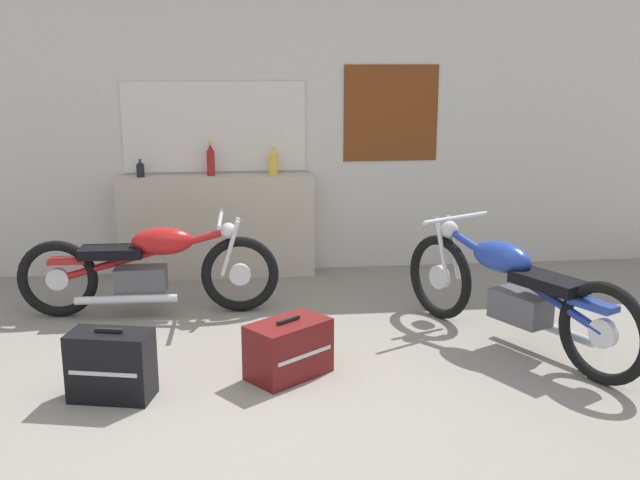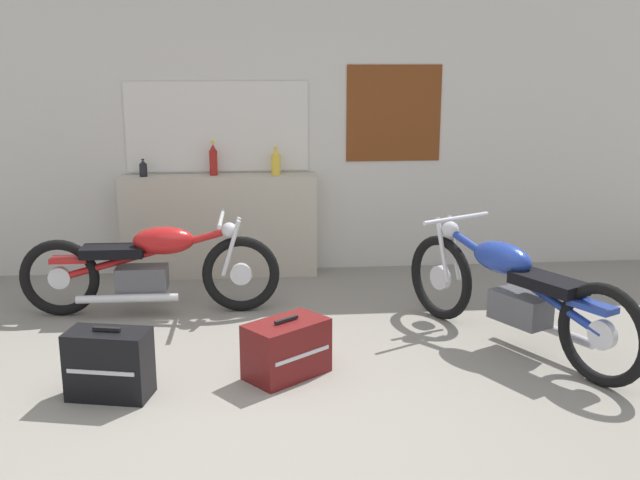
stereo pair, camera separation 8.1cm
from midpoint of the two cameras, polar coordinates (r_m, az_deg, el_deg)
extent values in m
plane|color=gray|center=(4.38, -5.48, -13.73)|extent=(24.00, 24.00, 0.00)
cube|color=beige|center=(7.11, -6.12, 8.70)|extent=(10.00, 0.06, 2.80)
cube|color=silver|center=(7.08, -8.36, 8.53)|extent=(1.63, 0.01, 0.77)
cube|color=beige|center=(7.07, -8.37, 8.52)|extent=(1.69, 0.01, 0.83)
cube|color=brown|center=(7.20, 5.10, 9.59)|extent=(0.90, 0.01, 0.90)
cube|color=#B7AD99|center=(7.07, -8.15, 1.04)|extent=(1.81, 0.28, 0.95)
cylinder|color=black|center=(7.04, -13.84, 5.16)|extent=(0.07, 0.07, 0.12)
cone|color=black|center=(7.03, -13.88, 5.76)|extent=(0.06, 0.06, 0.03)
cylinder|color=black|center=(7.03, -13.89, 5.94)|extent=(0.03, 0.03, 0.01)
cylinder|color=maroon|center=(7.00, -8.65, 5.81)|extent=(0.07, 0.07, 0.23)
cone|color=maroon|center=(6.98, -8.69, 6.99)|extent=(0.06, 0.06, 0.06)
cylinder|color=gold|center=(6.98, -8.71, 7.35)|extent=(0.03, 0.03, 0.03)
cylinder|color=gold|center=(6.97, -3.91, 5.73)|extent=(0.09, 0.09, 0.19)
cone|color=gold|center=(6.95, -3.92, 6.71)|extent=(0.07, 0.07, 0.05)
cylinder|color=gold|center=(6.95, -3.93, 7.01)|extent=(0.04, 0.04, 0.02)
torus|color=black|center=(6.08, -6.49, -2.61)|extent=(0.63, 0.09, 0.63)
cylinder|color=silver|center=(6.08, -6.49, -2.61)|extent=(0.18, 0.06, 0.17)
torus|color=black|center=(6.28, -19.70, -2.81)|extent=(0.63, 0.09, 0.63)
cylinder|color=silver|center=(6.28, -19.70, -2.81)|extent=(0.18, 0.06, 0.17)
cube|color=#4C4C51|center=(6.16, -13.86, -2.88)|extent=(0.41, 0.23, 0.19)
cylinder|color=#B21919|center=(6.11, -13.96, -1.18)|extent=(1.31, 0.08, 0.40)
ellipsoid|color=#B21919|center=(6.05, -12.28, -0.08)|extent=(0.49, 0.25, 0.22)
cube|color=black|center=(6.13, -15.97, -0.89)|extent=(0.49, 0.25, 0.08)
cube|color=#B21919|center=(6.22, -19.04, -1.48)|extent=(0.29, 0.14, 0.04)
cylinder|color=silver|center=(6.08, -7.22, -0.37)|extent=(0.17, 0.04, 0.45)
cylinder|color=silver|center=(5.97, -7.25, -0.65)|extent=(0.17, 0.04, 0.45)
cylinder|color=silver|center=(5.97, -7.99, 1.62)|extent=(0.04, 0.64, 0.03)
sphere|color=silver|center=(5.99, -7.38, 0.70)|extent=(0.13, 0.13, 0.13)
cylinder|color=silver|center=(6.08, -14.92, -4.40)|extent=(0.79, 0.08, 0.06)
torus|color=black|center=(5.96, 8.72, -2.81)|extent=(0.38, 0.62, 0.67)
cylinder|color=silver|center=(5.96, 8.72, -2.81)|extent=(0.14, 0.19, 0.19)
torus|color=black|center=(5.04, 20.34, -6.69)|extent=(0.38, 0.62, 0.67)
cylinder|color=silver|center=(5.04, 20.34, -6.69)|extent=(0.14, 0.19, 0.19)
cube|color=#4C4C51|center=(5.43, 14.60, -4.97)|extent=(0.39, 0.47, 0.21)
cylinder|color=navy|center=(5.37, 14.73, -2.89)|extent=(0.68, 1.22, 0.43)
ellipsoid|color=navy|center=(5.46, 13.28, -1.27)|extent=(0.45, 0.56, 0.22)
cube|color=black|center=(5.22, 16.58, -3.09)|extent=(0.45, 0.56, 0.08)
cube|color=navy|center=(5.03, 19.67, -4.68)|extent=(0.26, 0.33, 0.04)
cylinder|color=silver|center=(5.80, 8.87, -0.69)|extent=(0.11, 0.17, 0.49)
cylinder|color=silver|center=(5.88, 9.73, -0.53)|extent=(0.11, 0.17, 0.49)
cylinder|color=silver|center=(5.74, 9.91, 1.67)|extent=(0.58, 0.33, 0.03)
sphere|color=silver|center=(5.80, 9.46, 0.81)|extent=(0.13, 0.13, 0.13)
cylinder|color=silver|center=(5.51, 16.30, -6.27)|extent=(0.44, 0.75, 0.06)
cube|color=black|center=(4.75, -16.09, -9.16)|extent=(0.54, 0.36, 0.42)
cube|color=silver|center=(4.64, -16.72, -9.76)|extent=(0.41, 0.10, 0.02)
cube|color=black|center=(4.67, -16.28, -6.61)|extent=(0.17, 0.06, 0.02)
cube|color=maroon|center=(4.89, -2.89, -8.29)|extent=(0.60, 0.56, 0.37)
cube|color=silver|center=(4.78, -1.64, -8.81)|extent=(0.36, 0.28, 0.02)
cube|color=black|center=(4.82, -2.92, -6.10)|extent=(0.16, 0.13, 0.02)
camera|label=1|loc=(0.04, -90.42, -0.10)|focal=42.00mm
camera|label=2|loc=(0.04, 89.58, 0.10)|focal=42.00mm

